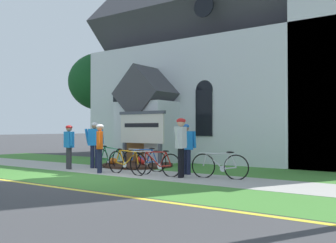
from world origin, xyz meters
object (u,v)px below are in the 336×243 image
object	(u,v)px
cyclist_in_red_jersey	(181,142)
cyclist_in_green_jersey	(69,144)
church_sign	(142,129)
bicycle_silver	(144,160)
cyclist_in_white_jersey	(95,141)
cyclist_in_orange_jersey	(186,145)
cyclist_in_yellow_jersey	(100,145)
yard_deciduous_tree	(101,82)
bicycle_yellow	(220,166)
bicycle_orange	(110,158)
bicycle_blue	(157,164)
bicycle_white	(127,162)

from	to	relation	value
cyclist_in_red_jersey	cyclist_in_green_jersey	distance (m)	4.59
church_sign	cyclist_in_green_jersey	world-z (taller)	church_sign
bicycle_silver	cyclist_in_white_jersey	bearing A→B (deg)	-170.35
cyclist_in_orange_jersey	cyclist_in_yellow_jersey	xyz separation A→B (m)	(-2.56, -1.25, -0.00)
cyclist_in_orange_jersey	yard_deciduous_tree	distance (m)	11.62
bicycle_yellow	cyclist_in_red_jersey	xyz separation A→B (m)	(-1.05, -0.46, 0.67)
bicycle_silver	church_sign	bearing A→B (deg)	131.63
cyclist_in_green_jersey	yard_deciduous_tree	xyz separation A→B (m)	(-5.22, 6.87, 3.26)
bicycle_orange	bicycle_silver	xyz separation A→B (m)	(1.51, 0.10, 0.00)
bicycle_blue	cyclist_in_red_jersey	size ratio (longest dim) A/B	1.00
bicycle_yellow	bicycle_blue	world-z (taller)	bicycle_yellow
bicycle_blue	cyclist_in_orange_jersey	world-z (taller)	cyclist_in_orange_jersey
bicycle_yellow	cyclist_in_red_jersey	bearing A→B (deg)	-156.22
cyclist_in_red_jersey	cyclist_in_green_jersey	world-z (taller)	cyclist_in_red_jersey
bicycle_silver	yard_deciduous_tree	distance (m)	10.42
cyclist_in_green_jersey	cyclist_in_yellow_jersey	world-z (taller)	cyclist_in_yellow_jersey
bicycle_silver	cyclist_in_orange_jersey	bearing A→B (deg)	-1.71
cyclist_in_yellow_jersey	cyclist_in_red_jersey	bearing A→B (deg)	10.71
bicycle_white	cyclist_in_white_jersey	xyz separation A→B (m)	(-2.16, 0.70, 0.61)
church_sign	cyclist_in_white_jersey	distance (m)	1.97
bicycle_white	cyclist_in_red_jersey	xyz separation A→B (m)	(1.89, 0.29, 0.67)
cyclist_in_red_jersey	cyclist_in_yellow_jersey	xyz separation A→B (m)	(-2.84, -0.54, -0.12)
cyclist_in_orange_jersey	yard_deciduous_tree	world-z (taller)	yard_deciduous_tree
bicycle_orange	bicycle_blue	xyz separation A→B (m)	(2.64, -0.66, -0.01)
cyclist_in_orange_jersey	yard_deciduous_tree	size ratio (longest dim) A/B	0.27
bicycle_silver	bicycle_yellow	bearing A→B (deg)	-5.63
cyclist_in_orange_jersey	church_sign	bearing A→B (deg)	154.03
bicycle_yellow	cyclist_in_green_jersey	bearing A→B (deg)	-171.91
bicycle_yellow	cyclist_in_white_jersey	bearing A→B (deg)	-179.46
bicycle_orange	bicycle_yellow	xyz separation A→B (m)	(4.56, -0.20, 0.00)
bicycle_yellow	bicycle_white	distance (m)	3.03
bicycle_blue	yard_deciduous_tree	bearing A→B (deg)	143.79
bicycle_orange	cyclist_in_green_jersey	xyz separation A→B (m)	(-1.07, -1.00, 0.53)
bicycle_silver	cyclist_in_red_jersey	world-z (taller)	cyclist_in_red_jersey
cyclist_in_white_jersey	bicycle_orange	bearing A→B (deg)	24.35
bicycle_white	cyclist_in_yellow_jersey	bearing A→B (deg)	-165.39
bicycle_white	cyclist_in_white_jersey	bearing A→B (deg)	162.01
bicycle_silver	cyclist_in_orange_jersey	world-z (taller)	cyclist_in_orange_jersey
cyclist_in_white_jersey	cyclist_in_red_jersey	bearing A→B (deg)	-5.82
bicycle_blue	bicycle_white	distance (m)	1.05
bicycle_orange	cyclist_in_orange_jersey	distance (m)	3.28
bicycle_orange	cyclist_in_white_jersey	world-z (taller)	cyclist_in_white_jersey
bicycle_orange	bicycle_silver	world-z (taller)	bicycle_orange
cyclist_in_orange_jersey	cyclist_in_red_jersey	distance (m)	0.77
bicycle_orange	cyclist_in_red_jersey	size ratio (longest dim) A/B	0.97
church_sign	bicycle_orange	size ratio (longest dim) A/B	1.33
bicycle_blue	cyclist_in_yellow_jersey	distance (m)	2.11
cyclist_in_red_jersey	cyclist_in_green_jersey	size ratio (longest dim) A/B	1.12
bicycle_yellow	cyclist_in_orange_jersey	xyz separation A→B (m)	(-1.32, 0.25, 0.55)
bicycle_blue	cyclist_in_white_jersey	size ratio (longest dim) A/B	1.05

